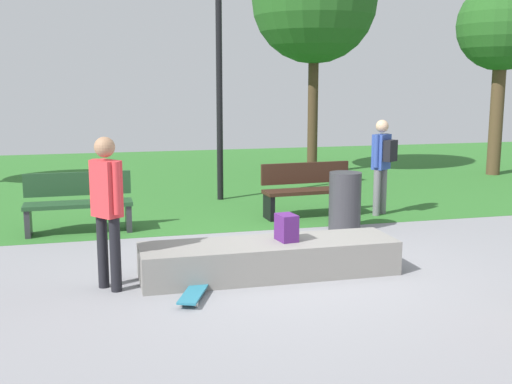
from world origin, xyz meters
TOP-DOWN VIEW (x-y plane):
  - ground_plane at (0.00, 0.00)m, footprint 28.00×28.00m
  - grass_lawn at (0.00, 8.11)m, footprint 26.60×11.78m
  - concrete_ledge at (-0.36, -0.01)m, footprint 3.06×0.81m
  - backpack_on_ledge at (-0.14, 0.00)m, footprint 0.24×0.31m
  - skater_watching at (-2.21, -0.07)m, footprint 0.35×0.38m
  - skateboard_by_ledge at (-1.34, -0.58)m, footprint 0.48×0.82m
  - park_bench_by_oak at (1.19, 3.06)m, footprint 1.62×0.56m
  - park_bench_near_lamppost at (-2.59, 2.82)m, footprint 1.60×0.49m
  - tree_slender_maple at (2.94, 7.81)m, footprint 3.01×3.01m
  - tree_young_birch at (7.28, 6.59)m, footprint 2.15×2.15m
  - lamp_post at (0.03, 4.95)m, footprint 0.28×0.28m
  - trash_bin at (1.40, 1.93)m, footprint 0.50×0.50m
  - pedestrian_with_backpack at (2.45, 2.84)m, footprint 0.43×0.44m

SIDE VIEW (x-z plane):
  - ground_plane at x=0.00m, z-range 0.00..0.00m
  - grass_lawn at x=0.00m, z-range 0.00..0.01m
  - skateboard_by_ledge at x=-1.34m, z-range 0.02..0.10m
  - concrete_ledge at x=-0.36m, z-range 0.00..0.41m
  - trash_bin at x=1.40m, z-range 0.00..0.91m
  - park_bench_by_oak at x=1.19m, z-range 0.03..0.94m
  - park_bench_near_lamppost at x=-2.59m, z-range 0.03..0.94m
  - backpack_on_ledge at x=-0.14m, z-range 0.41..0.73m
  - pedestrian_with_backpack at x=2.45m, z-range 0.16..1.81m
  - skater_watching at x=-2.21m, z-range 0.14..1.84m
  - lamp_post at x=0.03m, z-range 0.45..4.68m
  - tree_young_birch at x=7.28m, z-range 1.21..5.89m
  - tree_slender_maple at x=2.94m, z-range 1.34..7.06m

